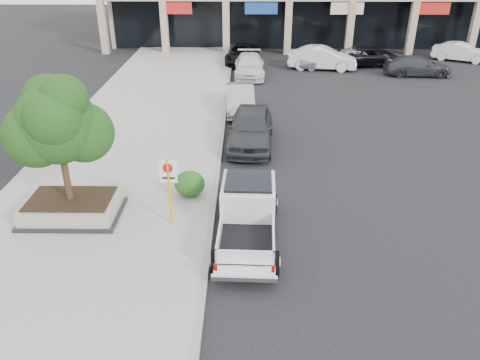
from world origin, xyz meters
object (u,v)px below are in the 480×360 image
Objects in this scene: lot_car_d at (368,56)px; lot_car_f at (461,52)px; no_parking_sign at (169,183)px; lot_car_c at (418,66)px; curb_car_c at (249,66)px; lot_car_b at (322,58)px; lot_car_a at (326,60)px; pickup_truck at (247,217)px; curb_car_a at (251,128)px; curb_car_d at (242,54)px; curb_car_b at (240,99)px; planter_tree at (62,123)px; planter at (72,207)px; lot_car_e at (356,57)px.

lot_car_d is 1.18× the size of lot_car_f.
lot_car_c is (14.32, 19.53, -0.97)m from no_parking_sign.
lot_car_b is at bearing 20.20° from curb_car_c.
lot_car_b reaches higher than lot_car_a.
lot_car_b is (5.49, 21.87, -0.00)m from pickup_truck.
lot_car_f is (11.13, 2.71, -0.12)m from lot_car_b.
pickup_truck is 22.55m from lot_car_b.
curb_car_d is at bearing 95.30° from curb_car_a.
curb_car_a is 23.61m from lot_car_f.
pickup_truck reaches higher than lot_car_a.
curb_car_b reaches higher than lot_car_a.
planter_tree is 19.77m from curb_car_c.
curb_car_a is 1.08× the size of lot_car_c.
lot_car_d is (11.56, 22.41, -0.95)m from no_parking_sign.
curb_car_b is at bearing -94.23° from curb_car_c.
no_parking_sign is at bearing -91.08° from curb_car_d.
planter is 5.98m from pickup_truck.
no_parking_sign reaches higher than curb_car_b.
curb_car_a is (0.18, 7.63, 0.03)m from pickup_truck.
no_parking_sign is (3.40, -0.45, 1.16)m from planter.
no_parking_sign is at bearing 169.29° from lot_car_b.
planter_tree is 1.00× the size of lot_car_e.
lot_car_f is (16.62, 24.58, -0.12)m from pickup_truck.
no_parking_sign reaches higher than lot_car_a.
lot_car_a is 6.32m from lot_car_c.
curb_car_d is (-0.52, 3.81, -0.01)m from curb_car_c.
pickup_truck is 19.92m from curb_car_c.
pickup_truck is 7.64m from curb_car_a.
no_parking_sign is 7.52m from curb_car_a.
no_parking_sign reaches higher than curb_car_a.
curb_car_a is at bearing 163.16° from lot_car_f.
pickup_truck reaches higher than planter.
planter_tree reaches higher than no_parking_sign.
no_parking_sign reaches higher than lot_car_b.
lot_car_b is (5.81, -1.86, 0.11)m from curb_car_d.
lot_car_d is at bearing 46.01° from curb_car_b.
lot_car_e is at bearing -67.71° from lot_car_a.
curb_car_a is (2.65, 6.99, -0.80)m from no_parking_sign.
no_parking_sign is 30.63m from lot_car_f.
lot_car_f is at bearing 46.24° from planter.
lot_car_b is at bearing -13.51° from curb_car_d.
curb_car_a is (6.06, 6.54, 0.36)m from planter.
curb_car_c reaches higher than lot_car_f.
lot_car_f is at bearing 33.22° from curb_car_b.
planter_tree is at bearing -107.67° from curb_car_c.
planter_tree is 1.02× the size of lot_car_a.
lot_car_d is (3.60, 1.19, -0.12)m from lot_car_b.
no_parking_sign reaches higher than lot_car_c.
lot_car_e is (7.95, 15.12, -0.16)m from curb_car_a.
planter_tree is 25.74m from lot_car_e.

